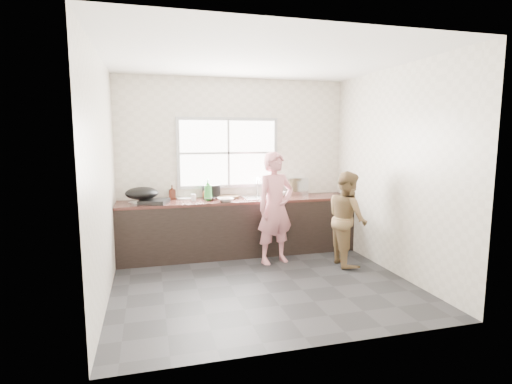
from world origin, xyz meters
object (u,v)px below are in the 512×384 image
object	(u,v)px
bottle_green	(208,190)
glass_jar	(193,198)
dish_rack	(295,186)
pot_lid_right	(151,201)
black_pot	(211,191)
bowl_mince	(226,200)
pot_lid_left	(139,202)
woman	(275,212)
person_side	(347,218)
bottle_brown_tall	(172,193)
bottle_brown_short	(207,193)
wok	(142,193)
plate_food	(184,198)
bowl_crabs	(278,194)
bowl_held	(268,197)
cutting_board	(228,197)
burner	(154,201)

from	to	relation	value
bottle_green	glass_jar	size ratio (longest dim) A/B	3.10
dish_rack	pot_lid_right	world-z (taller)	dish_rack
black_pot	pot_lid_right	world-z (taller)	black_pot
bowl_mince	pot_lid_left	size ratio (longest dim) A/B	0.80
woman	bottle_green	xyz separation A→B (m)	(-0.88, 0.57, 0.27)
person_side	bottle_brown_tall	world-z (taller)	person_side
bowl_mince	bottle_brown_short	distance (m)	0.42
wok	glass_jar	bearing A→B (deg)	2.72
bowl_mince	dish_rack	xyz separation A→B (m)	(1.24, 0.44, 0.11)
bottle_brown_short	plate_food	bearing A→B (deg)	168.90
woman	bowl_crabs	bearing A→B (deg)	53.22
person_side	dish_rack	distance (m)	1.23
bottle_brown_tall	glass_jar	size ratio (longest dim) A/B	1.95
bottle_green	bottle_brown_short	distance (m)	0.15
bowl_crabs	glass_jar	bearing A→B (deg)	-175.28
pot_lid_left	pot_lid_right	distance (m)	0.21
bowl_held	pot_lid_left	bearing A→B (deg)	175.24
bowl_held	pot_lid_right	world-z (taller)	bowl_held
bottle_brown_short	dish_rack	world-z (taller)	dish_rack
black_pot	glass_jar	distance (m)	0.39
glass_jar	dish_rack	world-z (taller)	dish_rack
bowl_mince	pot_lid_right	size ratio (longest dim) A/B	0.95
bowl_mince	cutting_board	bearing A→B (deg)	73.12
black_pot	woman	bearing A→B (deg)	-44.60
bottle_brown_short	bottle_green	bearing A→B (deg)	-93.04
bowl_mince	plate_food	size ratio (longest dim) A/B	1.01
cutting_board	bottle_green	distance (m)	0.38
bowl_mince	burner	xyz separation A→B (m)	(-1.01, 0.13, -0.00)
woman	bowl_held	world-z (taller)	woman
cutting_board	wok	distance (m)	1.30
bowl_crabs	bowl_held	size ratio (longest dim) A/B	0.92
glass_jar	burner	xyz separation A→B (m)	(-0.56, -0.07, -0.02)
woman	dish_rack	bearing A→B (deg)	38.13
person_side	plate_food	xyz separation A→B (m)	(-2.17, 1.11, 0.20)
person_side	bottle_brown_tall	size ratio (longest dim) A/B	6.69
bowl_crabs	burner	size ratio (longest dim) A/B	0.50
glass_jar	bowl_mince	bearing A→B (deg)	-23.88
woman	black_pot	size ratio (longest dim) A/B	5.30
bowl_mince	bottle_green	world-z (taller)	bottle_green
bowl_held	cutting_board	bearing A→B (deg)	154.03
wok	black_pot	bearing A→B (deg)	14.90
bottle_brown_short	burner	distance (m)	0.83
bottle_brown_short	glass_jar	distance (m)	0.28
cutting_board	woman	bearing A→B (deg)	-51.39
cutting_board	dish_rack	world-z (taller)	dish_rack
woman	bottle_green	distance (m)	1.08
burner	pot_lid_right	world-z (taller)	burner
person_side	bowl_held	distance (m)	1.23
woman	bottle_brown_short	world-z (taller)	woman
black_pot	wok	size ratio (longest dim) A/B	0.61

